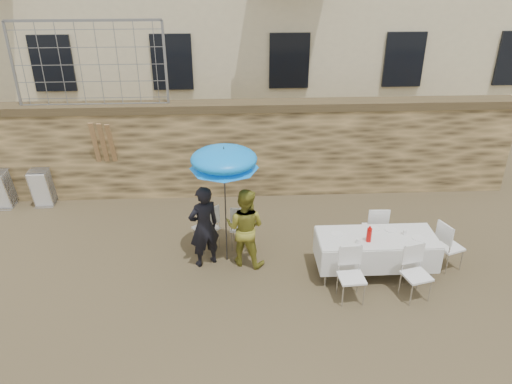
{
  "coord_description": "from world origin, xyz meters",
  "views": [
    {
      "loc": [
        0.0,
        -5.82,
        5.46
      ],
      "look_at": [
        0.4,
        2.2,
        1.4
      ],
      "focal_mm": 35.0,
      "sensor_mm": 36.0,
      "label": 1
    }
  ],
  "objects_px": {
    "couple_chair_right": "(242,226)",
    "soda_bottle": "(369,235)",
    "couple_chair_left": "(206,227)",
    "woman_dress": "(245,227)",
    "table_chair_front_right": "(417,274)",
    "chair_stack_left": "(4,185)",
    "umbrella": "(224,162)",
    "table_chair_front_left": "(352,276)",
    "table_chair_back": "(375,227)",
    "table_chair_side": "(450,245)",
    "chair_stack_right": "(45,184)",
    "man_suit": "(204,227)",
    "banquet_table": "(377,239)"
  },
  "relations": [
    {
      "from": "couple_chair_right",
      "to": "soda_bottle",
      "type": "relative_size",
      "value": 3.69
    },
    {
      "from": "couple_chair_right",
      "to": "couple_chair_left",
      "type": "bearing_deg",
      "value": 6.79
    },
    {
      "from": "woman_dress",
      "to": "couple_chair_left",
      "type": "bearing_deg",
      "value": -14.81
    },
    {
      "from": "soda_bottle",
      "to": "table_chair_front_right",
      "type": "relative_size",
      "value": 0.27
    },
    {
      "from": "chair_stack_left",
      "to": "umbrella",
      "type": "bearing_deg",
      "value": -26.76
    },
    {
      "from": "umbrella",
      "to": "table_chair_front_left",
      "type": "bearing_deg",
      "value": -31.8
    },
    {
      "from": "table_chair_back",
      "to": "table_chair_side",
      "type": "xyz_separation_m",
      "value": [
        1.2,
        -0.7,
        0.0
      ]
    },
    {
      "from": "table_chair_front_right",
      "to": "chair_stack_right",
      "type": "height_order",
      "value": "table_chair_front_right"
    },
    {
      "from": "table_chair_front_left",
      "to": "woman_dress",
      "type": "bearing_deg",
      "value": 141.58
    },
    {
      "from": "woman_dress",
      "to": "chair_stack_right",
      "type": "height_order",
      "value": "woman_dress"
    },
    {
      "from": "couple_chair_left",
      "to": "soda_bottle",
      "type": "height_order",
      "value": "soda_bottle"
    },
    {
      "from": "soda_bottle",
      "to": "chair_stack_right",
      "type": "height_order",
      "value": "soda_bottle"
    },
    {
      "from": "table_chair_side",
      "to": "table_chair_front_left",
      "type": "bearing_deg",
      "value": 92.88
    },
    {
      "from": "man_suit",
      "to": "chair_stack_left",
      "type": "distance_m",
      "value": 5.39
    },
    {
      "from": "man_suit",
      "to": "chair_stack_right",
      "type": "distance_m",
      "value": 4.63
    },
    {
      "from": "woman_dress",
      "to": "couple_chair_right",
      "type": "distance_m",
      "value": 0.62
    },
    {
      "from": "table_chair_back",
      "to": "chair_stack_right",
      "type": "xyz_separation_m",
      "value": [
        -7.06,
        2.3,
        -0.02
      ]
    },
    {
      "from": "soda_bottle",
      "to": "chair_stack_right",
      "type": "relative_size",
      "value": 0.28
    },
    {
      "from": "couple_chair_left",
      "to": "chair_stack_left",
      "type": "xyz_separation_m",
      "value": [
        -4.68,
        2.11,
        -0.02
      ]
    },
    {
      "from": "couple_chair_right",
      "to": "soda_bottle",
      "type": "xyz_separation_m",
      "value": [
        2.18,
        -1.14,
        0.43
      ]
    },
    {
      "from": "umbrella",
      "to": "chair_stack_left",
      "type": "xyz_separation_m",
      "value": [
        -5.08,
        2.56,
        -1.57
      ]
    },
    {
      "from": "soda_bottle",
      "to": "umbrella",
      "type": "bearing_deg",
      "value": 164.45
    },
    {
      "from": "table_chair_front_left",
      "to": "table_chair_side",
      "type": "distance_m",
      "value": 2.17
    },
    {
      "from": "umbrella",
      "to": "soda_bottle",
      "type": "height_order",
      "value": "umbrella"
    },
    {
      "from": "table_chair_front_left",
      "to": "chair_stack_right",
      "type": "relative_size",
      "value": 1.04
    },
    {
      "from": "man_suit",
      "to": "table_chair_front_left",
      "type": "height_order",
      "value": "man_suit"
    },
    {
      "from": "couple_chair_left",
      "to": "table_chair_back",
      "type": "xyz_separation_m",
      "value": [
        3.28,
        -0.19,
        0.0
      ]
    },
    {
      "from": "woman_dress",
      "to": "couple_chair_left",
      "type": "distance_m",
      "value": 0.97
    },
    {
      "from": "umbrella",
      "to": "man_suit",
      "type": "bearing_deg",
      "value": -165.96
    },
    {
      "from": "woman_dress",
      "to": "banquet_table",
      "type": "height_order",
      "value": "woman_dress"
    },
    {
      "from": "couple_chair_left",
      "to": "table_chair_front_right",
      "type": "height_order",
      "value": "same"
    },
    {
      "from": "man_suit",
      "to": "woman_dress",
      "type": "relative_size",
      "value": 1.05
    },
    {
      "from": "umbrella",
      "to": "chair_stack_right",
      "type": "height_order",
      "value": "umbrella"
    },
    {
      "from": "couple_chair_left",
      "to": "couple_chair_right",
      "type": "distance_m",
      "value": 0.7
    },
    {
      "from": "soda_bottle",
      "to": "chair_stack_left",
      "type": "distance_m",
      "value": 8.24
    },
    {
      "from": "table_chair_side",
      "to": "table_chair_back",
      "type": "bearing_deg",
      "value": 39.6
    },
    {
      "from": "couple_chair_left",
      "to": "couple_chair_right",
      "type": "height_order",
      "value": "same"
    },
    {
      "from": "couple_chair_left",
      "to": "chair_stack_left",
      "type": "distance_m",
      "value": 5.13
    },
    {
      "from": "soda_bottle",
      "to": "chair_stack_right",
      "type": "xyz_separation_m",
      "value": [
        -6.66,
        3.25,
        -0.45
      ]
    },
    {
      "from": "umbrella",
      "to": "table_chair_front_left",
      "type": "distance_m",
      "value": 2.9
    },
    {
      "from": "man_suit",
      "to": "table_chair_side",
      "type": "relative_size",
      "value": 1.68
    },
    {
      "from": "couple_chair_right",
      "to": "man_suit",
      "type": "bearing_deg",
      "value": 44.95
    },
    {
      "from": "banquet_table",
      "to": "table_chair_front_left",
      "type": "height_order",
      "value": "table_chair_front_left"
    },
    {
      "from": "couple_chair_right",
      "to": "table_chair_front_left",
      "type": "height_order",
      "value": "same"
    },
    {
      "from": "couple_chair_right",
      "to": "table_chair_front_left",
      "type": "xyz_separation_m",
      "value": [
        1.78,
        -1.74,
        0.0
      ]
    },
    {
      "from": "man_suit",
      "to": "banquet_table",
      "type": "bearing_deg",
      "value": 144.01
    },
    {
      "from": "woman_dress",
      "to": "table_chair_front_right",
      "type": "height_order",
      "value": "woman_dress"
    },
    {
      "from": "umbrella",
      "to": "couple_chair_right",
      "type": "distance_m",
      "value": 1.64
    },
    {
      "from": "man_suit",
      "to": "table_chair_side",
      "type": "bearing_deg",
      "value": 147.79
    },
    {
      "from": "couple_chair_left",
      "to": "chair_stack_left",
      "type": "height_order",
      "value": "couple_chair_left"
    }
  ]
}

